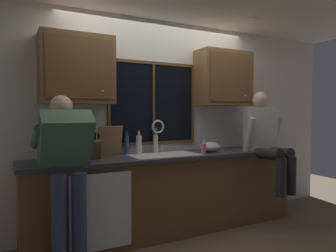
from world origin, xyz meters
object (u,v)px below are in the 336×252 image
mixing_bowl (210,147)px  bottle_tall_clear (156,143)px  cutting_board (110,141)px  bottle_green_glass (139,144)px  person_sitting_on_counter (266,136)px  knife_block (94,149)px  person_standing (66,162)px  bottle_amber_small (127,145)px  soap_dispenser (204,149)px

mixing_bowl → bottle_tall_clear: bearing=163.1°
cutting_board → mixing_bowl: size_ratio=1.33×
bottle_tall_clear → cutting_board: bearing=177.4°
bottle_green_glass → cutting_board: bearing=173.1°
person_sitting_on_counter → knife_block: (-2.13, 0.28, -0.08)m
knife_block → cutting_board: cutting_board is taller
person_sitting_on_counter → bottle_tall_clear: size_ratio=4.46×
knife_block → mixing_bowl: bearing=-0.9°
person_standing → person_sitting_on_counter: size_ratio=1.25×
person_standing → bottle_amber_small: size_ratio=5.59×
mixing_bowl → cutting_board: bearing=169.5°
mixing_bowl → bottle_tall_clear: 0.69m
mixing_bowl → soap_dispenser: (-0.22, -0.18, 0.01)m
person_sitting_on_counter → bottle_amber_small: size_ratio=4.48×
cutting_board → mixing_bowl: 1.25m
person_standing → soap_dispenser: person_standing is taller
bottle_green_glass → bottle_tall_clear: bearing=3.8°
person_standing → bottle_tall_clear: person_standing is taller
soap_dispenser → cutting_board: bearing=157.7°
soap_dispenser → bottle_tall_clear: 0.58m
cutting_board → bottle_green_glass: size_ratio=1.20×
knife_block → bottle_tall_clear: 0.82m
mixing_bowl → bottle_amber_small: size_ratio=0.92×
knife_block → mixing_bowl: (1.46, -0.02, -0.05)m
person_sitting_on_counter → bottle_green_glass: size_ratio=4.41×
person_sitting_on_counter → knife_block: bearing=172.5°
cutting_board → mixing_bowl: cutting_board is taller
bottle_tall_clear → bottle_green_glass: bearing=-176.2°
knife_block → soap_dispenser: size_ratio=1.83×
bottle_green_glass → bottle_amber_small: 0.14m
cutting_board → soap_dispenser: (1.00, -0.41, -0.10)m
person_sitting_on_counter → bottle_green_glass: person_sitting_on_counter is taller
soap_dispenser → bottle_amber_small: (-0.80, 0.41, 0.05)m
person_standing → mixing_bowl: bearing=9.8°
person_standing → cutting_board: (0.57, 0.54, 0.12)m
person_sitting_on_counter → knife_block: 2.15m
knife_block → bottle_tall_clear: (0.80, 0.18, 0.01)m
person_standing → soap_dispenser: 1.58m
knife_block → cutting_board: 0.32m
person_standing → bottle_green_glass: person_standing is taller
knife_block → bottle_amber_small: bearing=25.3°
soap_dispenser → bottle_tall_clear: bearing=138.6°
mixing_bowl → bottle_tall_clear: bottle_tall_clear is taller
knife_block → person_standing: bearing=-135.7°
person_sitting_on_counter → soap_dispenser: 0.91m
person_sitting_on_counter → bottle_amber_small: 1.77m
mixing_bowl → person_standing: bearing=-170.2°
person_standing → bottle_tall_clear: (1.14, 0.51, 0.07)m
person_sitting_on_counter → cutting_board: 1.96m
bottle_tall_clear → person_sitting_on_counter: bearing=-18.9°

